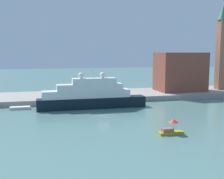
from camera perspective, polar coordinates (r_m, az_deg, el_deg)
name	(u,v)px	position (r m, az deg, el deg)	size (l,w,h in m)	color
ground	(103,116)	(67.60, -1.78, -5.27)	(400.00, 400.00, 0.00)	slate
quay_dock	(86,96)	(92.45, -5.17, -1.34)	(110.00, 19.68, 1.56)	gray
large_yacht	(91,96)	(76.22, -4.31, -1.34)	(28.98, 3.84, 11.77)	black
small_motorboat	(171,129)	(53.60, 11.70, -7.71)	(4.63, 1.78, 2.81)	#B7991E
work_barge	(20,108)	(78.84, -17.92, -3.53)	(5.14, 1.87, 0.71)	silver
harbor_building	(180,72)	(101.83, 13.47, 3.48)	(15.98, 10.70, 13.22)	brown
bell_tower	(222,45)	(109.35, 21.07, 8.39)	(3.68, 3.68, 29.49)	#9E664C
parked_car	(49,96)	(84.58, -12.50, -1.36)	(4.19, 1.66, 1.40)	black
person_figure	(64,96)	(83.76, -9.58, -1.22)	(0.36, 0.36, 1.79)	maroon
mooring_bollard	(83,97)	(83.52, -5.84, -1.50)	(0.48, 0.48, 0.74)	black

